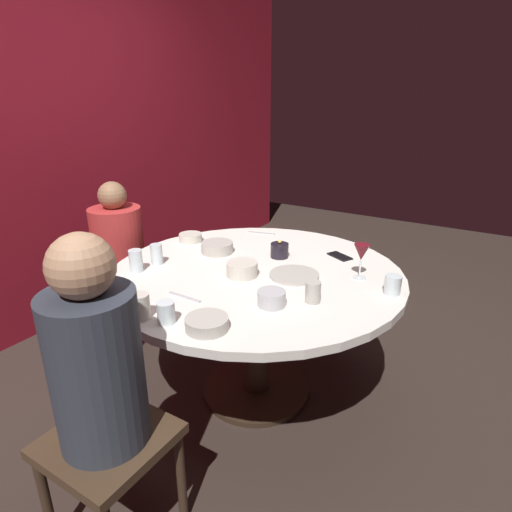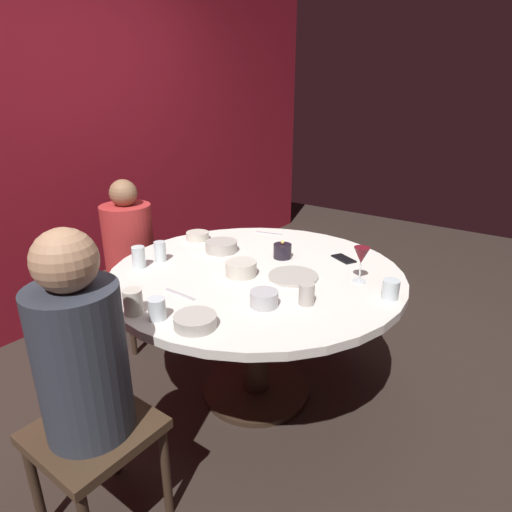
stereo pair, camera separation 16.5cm
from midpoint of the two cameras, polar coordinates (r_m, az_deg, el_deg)
ground_plane at (r=2.58m, az=1.92°, el=-17.45°), size 8.00×8.00×0.00m
back_wall at (r=3.31m, az=-23.57°, el=13.96°), size 6.00×0.10×2.60m
dining_table at (r=2.26m, az=2.11°, el=-5.09°), size 1.50×1.50×0.75m
seated_diner_left at (r=1.58m, az=-19.26°, el=-13.12°), size 0.40×0.40×1.22m
seated_diner_back at (r=2.89m, az=-14.96°, el=1.65°), size 0.40×0.40×1.10m
candle_holder at (r=2.37m, az=5.53°, el=0.64°), size 0.10×0.10×0.10m
wine_glass at (r=2.10m, az=16.00°, el=-0.15°), size 0.08×0.08×0.18m
dinner_plate at (r=2.13m, az=7.17°, el=-2.72°), size 0.25×0.25×0.01m
cell_phone at (r=2.41m, az=13.48°, el=-0.38°), size 0.13×0.16×0.01m
bowl_serving_large at (r=1.84m, az=3.68°, el=-5.71°), size 0.12×0.12×0.07m
bowl_salad_center at (r=2.13m, az=0.23°, el=-1.70°), size 0.16×0.16×0.07m
bowl_small_white at (r=2.67m, az=-6.01°, el=2.64°), size 0.14×0.14×0.05m
bowl_sauce_side at (r=1.69m, az=-5.26°, el=-8.65°), size 0.17×0.17×0.05m
bowl_rice_portion at (r=2.46m, az=-2.70°, el=1.25°), size 0.18×0.18×0.06m
cup_near_candle at (r=1.75m, az=-10.37°, el=-6.96°), size 0.07×0.07×0.09m
cup_by_left_diner at (r=2.35m, az=-10.64°, el=0.57°), size 0.06×0.06×0.11m
cup_by_right_diner at (r=2.28m, az=-13.31°, el=-0.18°), size 0.07×0.07×0.11m
cup_center_front at (r=2.01m, az=19.71°, el=-4.23°), size 0.07×0.07×0.09m
cup_far_edge at (r=1.87m, az=9.27°, el=-5.02°), size 0.07×0.07×0.09m
cup_beside_wine at (r=1.81m, az=-13.50°, el=-5.97°), size 0.08×0.08×0.11m
fork_near_plate at (r=2.78m, az=3.46°, el=2.99°), size 0.06×0.18×0.01m
knife_near_plate at (r=1.96m, az=-7.67°, el=-5.09°), size 0.02×0.18×0.01m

